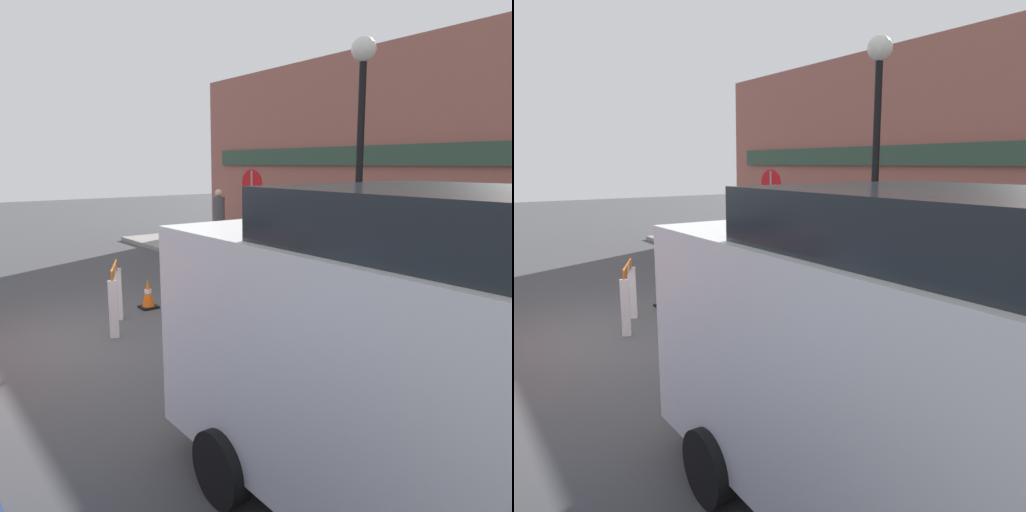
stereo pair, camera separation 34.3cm
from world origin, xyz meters
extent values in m
plane|color=#424244|center=(0.00, 0.00, 0.00)|extent=(60.00, 60.00, 0.00)
cube|color=gray|center=(0.00, 6.33, 0.06)|extent=(18.00, 3.66, 0.13)
cube|color=#93564C|center=(0.00, 8.24, 2.75)|extent=(18.00, 0.12, 5.50)
cube|color=#2D4738|center=(0.00, 8.13, 2.80)|extent=(16.20, 0.10, 0.50)
cylinder|color=black|center=(1.08, 5.05, 0.25)|extent=(0.29, 0.29, 0.24)
cylinder|color=black|center=(1.08, 5.05, 2.26)|extent=(0.13, 0.13, 4.26)
sphere|color=silver|center=(1.08, 5.05, 4.56)|extent=(0.44, 0.44, 0.44)
cylinder|color=gray|center=(-1.97, 4.88, 1.28)|extent=(0.06, 0.06, 2.31)
cylinder|color=red|center=(-1.97, 4.88, 2.17)|extent=(0.59, 0.14, 0.60)
cube|color=white|center=(2.23, 3.51, 0.42)|extent=(0.14, 0.13, 0.84)
cube|color=white|center=(1.84, 4.03, 0.42)|extent=(0.14, 0.13, 0.84)
cube|color=orange|center=(2.04, 3.77, 0.92)|extent=(0.45, 0.58, 0.15)
cube|color=white|center=(2.04, 3.77, 0.92)|extent=(0.15, 0.19, 0.14)
cube|color=white|center=(-0.95, 4.15, 0.48)|extent=(0.14, 0.13, 0.95)
cube|color=white|center=(-1.47, 3.43, 0.48)|extent=(0.14, 0.13, 0.95)
cube|color=orange|center=(-1.21, 3.79, 1.03)|extent=(0.58, 0.78, 0.15)
cube|color=white|center=(-1.21, 3.79, 1.03)|extent=(0.19, 0.25, 0.13)
cube|color=white|center=(-0.57, 1.04, 0.44)|extent=(0.11, 0.14, 0.89)
cube|color=white|center=(0.24, 0.64, 0.44)|extent=(0.11, 0.14, 0.89)
cube|color=orange|center=(-0.17, 0.84, 0.96)|extent=(0.87, 0.44, 0.15)
cube|color=white|center=(-0.17, 0.84, 0.96)|extent=(0.27, 0.15, 0.14)
cube|color=black|center=(2.65, 2.55, 0.02)|extent=(0.30, 0.30, 0.04)
cone|color=orange|center=(2.65, 2.55, 0.29)|extent=(0.22, 0.22, 0.49)
cylinder|color=white|center=(2.65, 2.55, 0.31)|extent=(0.13, 0.13, 0.07)
cube|color=black|center=(1.57, 4.40, 0.02)|extent=(0.30, 0.30, 0.04)
cone|color=orange|center=(1.57, 4.40, 0.30)|extent=(0.23, 0.22, 0.52)
cylinder|color=white|center=(1.57, 4.40, 0.32)|extent=(0.13, 0.13, 0.07)
cube|color=black|center=(1.93, 2.67, 0.02)|extent=(0.30, 0.30, 0.04)
cone|color=orange|center=(1.93, 2.67, 0.33)|extent=(0.22, 0.22, 0.58)
cylinder|color=white|center=(1.93, 2.67, 0.36)|extent=(0.13, 0.13, 0.08)
cube|color=black|center=(-0.91, 1.73, 0.02)|extent=(0.30, 0.30, 0.04)
cone|color=orange|center=(-0.91, 1.73, 0.29)|extent=(0.23, 0.23, 0.50)
cylinder|color=white|center=(-0.91, 1.73, 0.32)|extent=(0.13, 0.13, 0.07)
cylinder|color=#33333D|center=(-0.47, 4.25, 0.41)|extent=(0.33, 0.33, 0.81)
cylinder|color=yellow|center=(-0.47, 4.25, 1.15)|extent=(0.46, 0.46, 0.68)
sphere|color=#8E6647|center=(-0.47, 4.25, 1.60)|extent=(0.30, 0.30, 0.22)
cylinder|color=#33333D|center=(-5.30, 6.12, 0.54)|extent=(0.30, 0.30, 0.82)
cylinder|color=#4C4C51|center=(-5.30, 6.12, 1.28)|extent=(0.41, 0.41, 0.68)
sphere|color=beige|center=(-5.30, 6.12, 1.74)|extent=(0.26, 0.26, 0.22)
cube|color=white|center=(5.90, 0.91, 1.19)|extent=(5.00, 2.02, 1.78)
cube|color=#1E2328|center=(5.90, 0.91, 2.08)|extent=(2.75, 1.86, 0.75)
cylinder|color=black|center=(4.35, 1.92, 0.30)|extent=(0.60, 0.18, 0.60)
cylinder|color=black|center=(4.35, -0.11, 0.30)|extent=(0.60, 0.18, 0.60)
camera|label=1|loc=(7.29, -1.99, 2.61)|focal=35.00mm
camera|label=2|loc=(7.49, -1.72, 2.61)|focal=35.00mm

